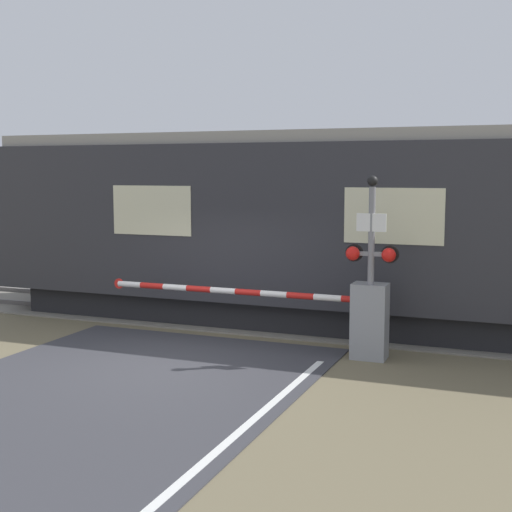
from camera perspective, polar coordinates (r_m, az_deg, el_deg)
name	(u,v)px	position (r m, az deg, el deg)	size (l,w,h in m)	color
ground_plane	(164,363)	(12.29, -7.38, -8.48)	(80.00, 80.00, 0.00)	#6B6047
track_bed	(251,317)	(15.74, -0.37, -4.92)	(36.00, 3.20, 0.13)	slate
train	(407,230)	(14.53, 12.00, 2.03)	(18.08, 2.97, 4.01)	black
crossing_barrier	(348,316)	(12.54, 7.39, -4.80)	(5.43, 0.44, 1.31)	gray
signal_post	(371,256)	(12.17, 9.19, -0.03)	(0.91, 0.26, 3.15)	gray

